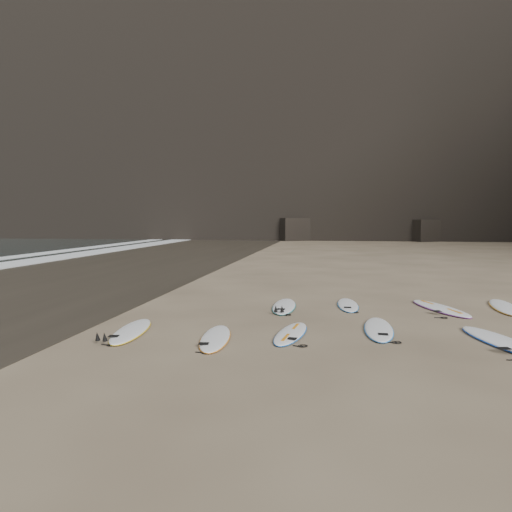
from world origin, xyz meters
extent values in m
plane|color=#897559|center=(0.00, 0.00, 0.00)|extent=(240.00, 240.00, 0.00)
cube|color=#383026|center=(-13.00, 10.00, 0.00)|extent=(12.00, 200.00, 0.01)
cube|color=black|center=(10.00, 60.00, 20.00)|extent=(170.00, 32.00, 40.00)
cube|color=black|center=(8.00, 45.00, 1.16)|extent=(4.23, 4.46, 2.33)
cube|color=black|center=(-6.00, 45.00, 1.25)|extent=(4.49, 4.76, 2.49)
ellipsoid|color=white|center=(-3.98, -1.08, 0.04)|extent=(0.82, 2.38, 0.08)
ellipsoid|color=white|center=(-2.49, -0.45, 0.04)|extent=(0.80, 2.28, 0.08)
ellipsoid|color=white|center=(-0.61, 0.25, 0.04)|extent=(0.69, 2.50, 0.09)
ellipsoid|color=white|center=(1.69, -0.57, 0.05)|extent=(1.35, 2.82, 0.10)
ellipsoid|color=white|center=(-2.94, 2.78, 0.05)|extent=(0.66, 2.53, 0.09)
ellipsoid|color=white|center=(-1.18, 3.27, 0.04)|extent=(0.63, 2.28, 0.08)
ellipsoid|color=white|center=(1.28, 3.08, 0.05)|extent=(1.48, 2.78, 0.10)
ellipsoid|color=white|center=(3.07, 3.54, 0.05)|extent=(0.93, 2.69, 0.09)
ellipsoid|color=white|center=(-5.93, -0.74, 0.04)|extent=(0.91, 2.54, 0.09)
camera|label=1|loc=(-1.68, -10.85, 2.47)|focal=35.00mm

